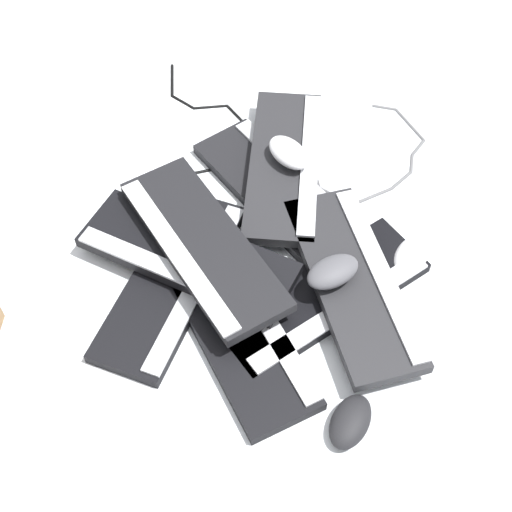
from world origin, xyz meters
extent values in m
plane|color=silver|center=(0.00, 0.00, 0.00)|extent=(3.20, 3.20, 0.00)
cube|color=black|center=(0.15, -0.01, 0.01)|extent=(0.43, 0.41, 0.02)
cube|color=silver|center=(0.19, -0.05, 0.03)|extent=(0.33, 0.31, 0.01)
cube|color=black|center=(0.04, 0.24, 0.01)|extent=(0.41, 0.42, 0.02)
cube|color=#B2B5BA|center=(0.08, 0.28, 0.03)|extent=(0.32, 0.33, 0.01)
cube|color=black|center=(-0.15, -0.01, 0.01)|extent=(0.25, 0.46, 0.02)
cube|color=#B2B5BA|center=(-0.09, -0.03, 0.03)|extent=(0.14, 0.41, 0.01)
cube|color=black|center=(-0.01, -0.11, 0.01)|extent=(0.37, 0.45, 0.02)
cube|color=silver|center=(0.04, -0.08, 0.03)|extent=(0.27, 0.37, 0.01)
cube|color=#232326|center=(0.04, 0.30, 0.04)|extent=(0.17, 0.45, 0.02)
cube|color=#B2B5BA|center=(0.10, 0.30, 0.06)|extent=(0.05, 0.42, 0.01)
cube|color=black|center=(-0.12, 0.03, 0.04)|extent=(0.46, 0.29, 0.02)
cube|color=#B2B5BA|center=(-0.14, -0.02, 0.06)|extent=(0.41, 0.17, 0.01)
cube|color=black|center=(-0.09, 0.04, 0.07)|extent=(0.39, 0.44, 0.02)
cube|color=silver|center=(-0.13, 0.00, 0.09)|extent=(0.29, 0.35, 0.01)
cube|color=#232326|center=(0.21, 0.01, 0.04)|extent=(0.31, 0.46, 0.02)
cube|color=silver|center=(0.26, 0.03, 0.06)|extent=(0.19, 0.40, 0.01)
ellipsoid|color=silver|center=(0.33, 0.10, 0.02)|extent=(0.10, 0.13, 0.04)
ellipsoid|color=black|center=(0.22, -0.27, 0.02)|extent=(0.10, 0.13, 0.04)
ellipsoid|color=silver|center=(0.05, 0.30, 0.08)|extent=(0.12, 0.13, 0.04)
ellipsoid|color=#4C4C51|center=(0.17, 0.00, 0.08)|extent=(0.13, 0.12, 0.04)
cylinder|color=black|center=(-0.14, 0.30, 0.00)|extent=(0.09, 0.04, 0.01)
cylinder|color=black|center=(-0.08, 0.36, 0.00)|extent=(0.03, 0.08, 0.01)
cylinder|color=black|center=(-0.07, 0.43, 0.00)|extent=(0.02, 0.06, 0.01)
cylinder|color=black|center=(-0.09, 0.49, 0.00)|extent=(0.06, 0.07, 0.01)
cylinder|color=black|center=(-0.16, 0.51, 0.00)|extent=(0.08, 0.03, 0.01)
cylinder|color=black|center=(-0.23, 0.52, 0.00)|extent=(0.07, 0.04, 0.01)
cylinder|color=black|center=(-0.27, 0.59, 0.00)|extent=(0.03, 0.12, 0.01)
sphere|color=black|center=(-0.18, 0.28, 0.00)|extent=(0.01, 0.01, 0.01)
sphere|color=black|center=(-0.09, 0.31, 0.00)|extent=(0.01, 0.01, 0.01)
sphere|color=black|center=(-0.07, 0.40, 0.00)|extent=(0.01, 0.01, 0.01)
sphere|color=black|center=(-0.06, 0.46, 0.00)|extent=(0.01, 0.01, 0.01)
sphere|color=black|center=(-0.12, 0.52, 0.00)|extent=(0.01, 0.01, 0.01)
sphere|color=black|center=(-0.20, 0.50, 0.00)|extent=(0.01, 0.01, 0.01)
sphere|color=black|center=(-0.26, 0.54, 0.00)|extent=(0.01, 0.01, 0.01)
sphere|color=black|center=(-0.28, 0.65, 0.00)|extent=(0.01, 0.01, 0.01)
cylinder|color=#59595B|center=(0.11, 0.36, 0.00)|extent=(0.01, 0.06, 0.01)
cylinder|color=#59595B|center=(0.12, 0.30, 0.00)|extent=(0.02, 0.05, 0.01)
cylinder|color=#59595B|center=(0.17, 0.26, 0.00)|extent=(0.08, 0.05, 0.01)
cylinder|color=#59595B|center=(0.25, 0.27, 0.00)|extent=(0.09, 0.06, 0.01)
cylinder|color=#59595B|center=(0.31, 0.32, 0.00)|extent=(0.05, 0.06, 0.01)
cylinder|color=#59595B|center=(0.33, 0.38, 0.00)|extent=(0.01, 0.06, 0.01)
cylinder|color=#59595B|center=(0.35, 0.43, 0.00)|extent=(0.03, 0.05, 0.01)
cylinder|color=#59595B|center=(0.33, 0.51, 0.00)|extent=(0.07, 0.10, 0.01)
cylinder|color=#59595B|center=(0.27, 0.56, 0.00)|extent=(0.06, 0.01, 0.01)
sphere|color=#59595B|center=(0.11, 0.39, 0.00)|extent=(0.01, 0.01, 0.01)
sphere|color=#59595B|center=(0.11, 0.33, 0.00)|extent=(0.01, 0.01, 0.01)
sphere|color=#59595B|center=(0.13, 0.28, 0.00)|extent=(0.01, 0.01, 0.01)
sphere|color=#59595B|center=(0.20, 0.24, 0.00)|extent=(0.01, 0.01, 0.01)
sphere|color=#59595B|center=(0.29, 0.30, 0.00)|extent=(0.01, 0.01, 0.01)
sphere|color=#59595B|center=(0.33, 0.35, 0.00)|extent=(0.01, 0.01, 0.01)
sphere|color=#59595B|center=(0.33, 0.41, 0.00)|extent=(0.01, 0.01, 0.01)
sphere|color=#59595B|center=(0.36, 0.46, 0.00)|extent=(0.01, 0.01, 0.01)
sphere|color=#59595B|center=(0.29, 0.56, 0.00)|extent=(0.01, 0.01, 0.01)
sphere|color=#59595B|center=(0.24, 0.56, 0.00)|extent=(0.01, 0.01, 0.01)
camera|label=1|loc=(0.12, -0.79, 1.20)|focal=50.00mm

